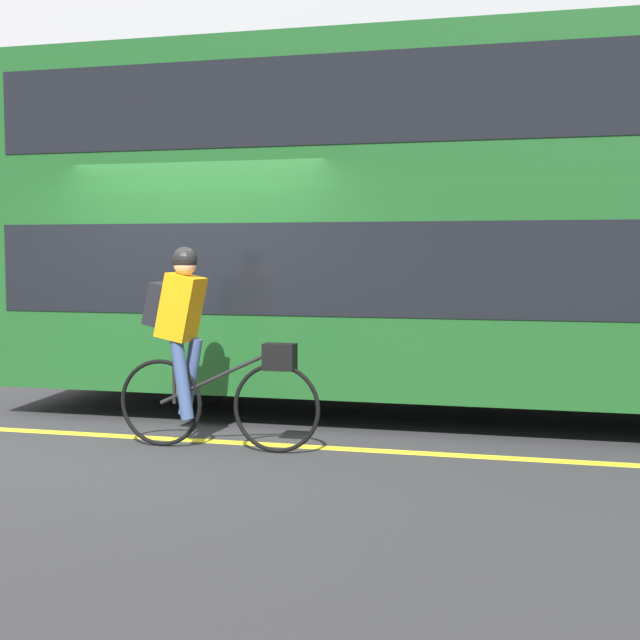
# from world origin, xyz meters

# --- Properties ---
(ground_plane) EXTENTS (80.00, 80.00, 0.00)m
(ground_plane) POSITION_xyz_m (0.00, 0.00, 0.00)
(ground_plane) COLOR #2D2D30
(road_center_line) EXTENTS (50.00, 0.14, 0.01)m
(road_center_line) POSITION_xyz_m (0.00, 0.06, 0.00)
(road_center_line) COLOR yellow
(road_center_line) RESTS_ON ground_plane
(sidewalk_curb) EXTENTS (60.00, 1.91, 0.11)m
(sidewalk_curb) POSITION_xyz_m (0.00, 4.90, 0.06)
(sidewalk_curb) COLOR gray
(sidewalk_curb) RESTS_ON ground_plane
(building_facade) EXTENTS (60.00, 0.30, 7.78)m
(building_facade) POSITION_xyz_m (0.00, 6.01, 3.89)
(building_facade) COLOR #9E9EA3
(building_facade) RESTS_ON ground_plane
(bus) EXTENTS (9.15, 2.56, 3.67)m
(bus) POSITION_xyz_m (2.39, 1.93, 2.04)
(bus) COLOR black
(bus) RESTS_ON ground_plane
(cyclist_on_bike) EXTENTS (1.78, 0.32, 1.70)m
(cyclist_on_bike) POSITION_xyz_m (0.39, -0.21, 0.91)
(cyclist_on_bike) COLOR black
(cyclist_on_bike) RESTS_ON ground_plane
(street_sign_post) EXTENTS (0.36, 0.09, 2.55)m
(street_sign_post) POSITION_xyz_m (-1.37, 4.80, 1.54)
(street_sign_post) COLOR #59595B
(street_sign_post) RESTS_ON sidewalk_curb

